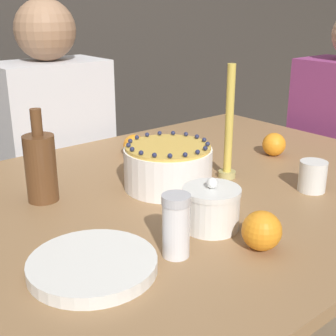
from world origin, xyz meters
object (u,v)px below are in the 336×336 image
Objects in this scene: sugar_bowl at (211,208)px; bottle at (41,166)px; person_man_blue_shirt at (58,182)px; cake at (168,167)px; candle at (229,132)px; sugar_shaker at (176,225)px.

bottle is at bearing 119.93° from sugar_bowl.
sugar_bowl is 0.10× the size of person_man_blue_shirt.
cake is at bearing -23.94° from bottle.
cake is 1.00× the size of bottle.
candle is at bearing 101.72° from person_man_blue_shirt.
person_man_blue_shirt reaches higher than sugar_bowl.
sugar_shaker reaches higher than sugar_bowl.
person_man_blue_shirt reaches higher than sugar_shaker.
sugar_bowl is at bearing -60.07° from bottle.
sugar_shaker is at bearing -163.10° from sugar_bowl.
cake reaches higher than sugar_bowl.
candle is at bearing 37.20° from sugar_bowl.
bottle is 0.19× the size of person_man_blue_shirt.
candle is 0.83m from person_man_blue_shirt.
sugar_bowl is (-0.08, -0.24, -0.01)m from cake.
sugar_shaker is 0.10× the size of person_man_blue_shirt.
cake is 0.74m from person_man_blue_shirt.
sugar_shaker is at bearing -149.02° from candle.
cake is at bearing 88.51° from person_man_blue_shirt.
candle reaches higher than cake.
sugar_shaker is (-0.21, -0.28, 0.01)m from cake.
cake is at bearing 163.91° from candle.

